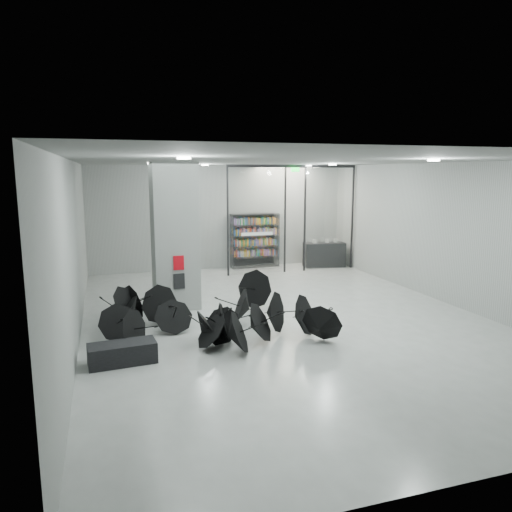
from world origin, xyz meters
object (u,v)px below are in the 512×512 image
object	(u,v)px
column	(175,236)
bench	(122,353)
umbrella_cluster	(206,321)
bookshelf	(255,241)
shop_counter	(324,255)

from	to	relation	value
column	bench	distance (m)	4.56
umbrella_cluster	bench	bearing A→B (deg)	-146.00
column	umbrella_cluster	world-z (taller)	column
bench	column	bearing A→B (deg)	62.02
bookshelf	umbrella_cluster	bearing A→B (deg)	-117.72
column	umbrella_cluster	size ratio (longest dim) A/B	0.74
bench	bookshelf	bearing A→B (deg)	52.64
column	bench	world-z (taller)	column
bookshelf	shop_counter	distance (m)	2.83
shop_counter	umbrella_cluster	size ratio (longest dim) A/B	0.30
column	bookshelf	xyz separation A→B (m)	(3.81, 4.75, -0.94)
bench	umbrella_cluster	xyz separation A→B (m)	(1.94, 1.31, 0.09)
column	bench	size ratio (longest dim) A/B	3.07
bench	umbrella_cluster	world-z (taller)	umbrella_cluster
column	bookshelf	distance (m)	6.16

